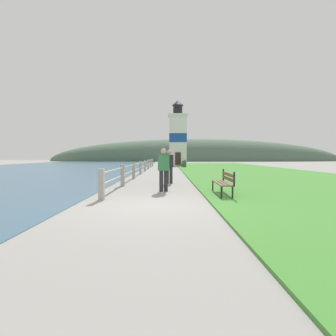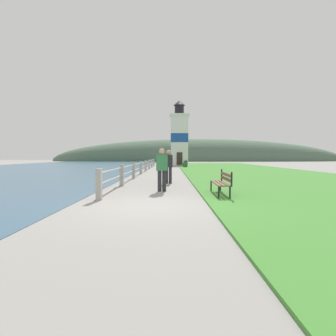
% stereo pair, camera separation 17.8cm
% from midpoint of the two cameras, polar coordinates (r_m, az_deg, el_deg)
% --- Properties ---
extents(ground_plane, '(160.00, 160.00, 0.00)m').
position_cam_midpoint_polar(ground_plane, '(7.76, -3.85, -8.27)').
color(ground_plane, gray).
extents(grass_verge, '(12.00, 51.80, 0.06)m').
position_cam_midpoint_polar(grass_verge, '(25.93, 16.71, -0.61)').
color(grass_verge, '#428433').
rests_on(grass_verge, ground_plane).
extents(water_strip, '(24.00, 82.88, 0.01)m').
position_cam_midpoint_polar(water_strip, '(29.02, -30.29, -0.57)').
color(water_strip, '#385B75').
rests_on(water_strip, ground_plane).
extents(seawall_railing, '(0.18, 28.53, 1.05)m').
position_cam_midpoint_polar(seawall_railing, '(22.91, -5.16, 0.51)').
color(seawall_railing, '#A8A399').
rests_on(seawall_railing, ground_plane).
extents(park_bench_near, '(0.52, 1.98, 0.94)m').
position_cam_midpoint_polar(park_bench_near, '(9.83, 12.20, -2.83)').
color(park_bench_near, brown).
rests_on(park_bench_near, ground_plane).
extents(park_bench_midway, '(0.51, 1.80, 0.94)m').
position_cam_midpoint_polar(park_bench_midway, '(34.45, 3.91, 1.14)').
color(park_bench_midway, brown).
rests_on(park_bench_midway, ground_plane).
extents(lighthouse, '(3.12, 3.12, 10.33)m').
position_cam_midpoint_polar(lighthouse, '(42.48, 2.59, 6.79)').
color(lighthouse, white).
rests_on(lighthouse, ground_plane).
extents(person_strolling, '(0.44, 0.24, 1.78)m').
position_cam_midpoint_polar(person_strolling, '(13.86, 0.47, 0.58)').
color(person_strolling, '#28282D').
rests_on(person_strolling, ground_plane).
extents(person_by_railing, '(0.47, 0.33, 1.77)m').
position_cam_midpoint_polar(person_by_railing, '(10.76, -0.87, -0.05)').
color(person_by_railing, '#28282D').
rests_on(person_by_railing, ground_plane).
extents(trash_bin, '(0.54, 0.54, 0.84)m').
position_cam_midpoint_polar(trash_bin, '(32.74, 3.99, 0.86)').
color(trash_bin, '#2D5138').
rests_on(trash_bin, ground_plane).
extents(distant_hillside, '(80.00, 16.00, 12.00)m').
position_cam_midpoint_polar(distant_hillside, '(72.53, 6.44, 1.52)').
color(distant_hillside, '#4C6651').
rests_on(distant_hillside, ground_plane).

